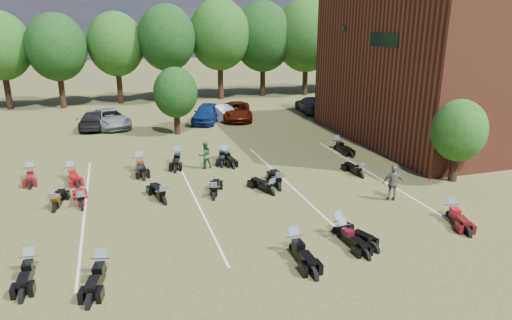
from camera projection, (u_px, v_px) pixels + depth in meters
name	position (u px, v px, depth m)	size (l,w,h in m)	color
ground	(272.00, 212.00, 20.35)	(160.00, 160.00, 0.00)	brown
car_2	(110.00, 118.00, 35.73)	(2.34, 5.07, 1.41)	gray
car_3	(94.00, 120.00, 35.45)	(1.86, 4.58, 1.33)	black
car_4	(207.00, 113.00, 37.40)	(1.84, 4.57, 1.56)	navy
car_5	(217.00, 112.00, 38.56)	(1.37, 3.94, 1.30)	#BBBAB6
car_6	(237.00, 111.00, 38.46)	(2.37, 5.13, 1.43)	#501104
car_7	(311.00, 104.00, 41.37)	(1.99, 4.89, 1.42)	#39393E
person_green	(205.00, 155.00, 25.99)	(0.77, 0.60, 1.58)	#225D2B
person_grey	(393.00, 183.00, 21.43)	(1.01, 0.42, 1.73)	#5F5851
motorcycle_1	(31.00, 272.00, 15.58)	(0.71, 2.23, 1.24)	black
motorcycle_2	(103.00, 275.00, 15.42)	(0.74, 2.32, 1.30)	black
motorcycle_3	(294.00, 252.00, 16.91)	(0.77, 2.43, 1.35)	black
motorcycle_4	(339.00, 234.00, 18.31)	(0.75, 2.35, 1.31)	black
motorcycle_5	(343.00, 239.00, 17.92)	(0.69, 2.17, 1.21)	black
motorcycle_6	(450.00, 218.00, 19.80)	(0.72, 2.26, 1.26)	#4C0A0F
motorcycle_7	(82.00, 208.00, 20.75)	(0.71, 2.23, 1.24)	maroon
motorcycle_8	(55.00, 210.00, 20.55)	(0.71, 2.22, 1.23)	black
motorcycle_9	(164.00, 203.00, 21.35)	(0.75, 2.35, 1.31)	black
motorcycle_10	(214.00, 198.00, 21.90)	(0.70, 2.19, 1.22)	black
motorcycle_11	(279.00, 189.00, 23.06)	(0.78, 2.44, 1.36)	black
motorcycle_12	(271.00, 194.00, 22.40)	(0.69, 2.16, 1.21)	black
motorcycle_13	(360.00, 177.00, 24.80)	(0.66, 2.08, 1.16)	black
motorcycle_14	(32.00, 178.00, 24.63)	(0.71, 2.22, 1.24)	#4F0B0E
motorcycle_15	(72.00, 178.00, 24.67)	(0.73, 2.28, 1.27)	maroon
motorcycle_16	(178.00, 162.00, 27.34)	(0.77, 2.43, 1.35)	black
motorcycle_17	(140.00, 169.00, 26.14)	(0.81, 2.53, 1.41)	black
motorcycle_18	(226.00, 160.00, 27.75)	(0.71, 2.24, 1.25)	black
motorcycle_19	(222.00, 159.00, 28.02)	(0.71, 2.23, 1.24)	black
motorcycle_20	(337.00, 150.00, 29.87)	(0.74, 2.33, 1.30)	black
tree_line	(165.00, 38.00, 44.54)	(56.00, 6.00, 9.79)	black
young_tree_near_building	(459.00, 130.00, 23.43)	(2.80, 2.80, 4.16)	black
young_tree_midfield	(175.00, 92.00, 32.94)	(3.20, 3.20, 4.70)	black
parking_lines	(194.00, 196.00, 22.22)	(20.10, 14.00, 0.01)	silver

